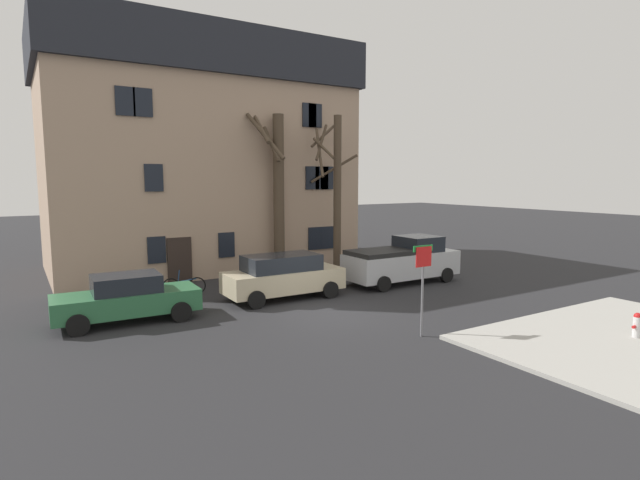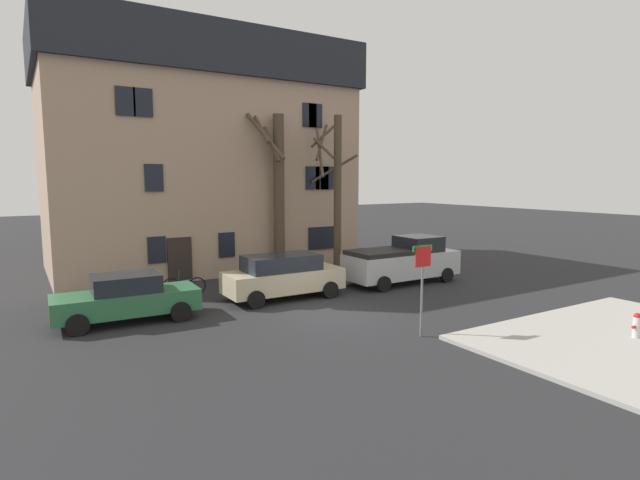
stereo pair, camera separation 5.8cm
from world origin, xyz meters
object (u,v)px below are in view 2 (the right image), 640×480
street_sign_pole (422,273)px  fire_hydrant (637,325)px  tree_bare_mid (336,188)px  tree_bare_near (278,189)px  bicycle_leaning (184,286)px  car_beige_wagon (283,276)px  car_green_sedan (127,298)px  pickup_truck_silver (403,261)px  building_main (200,154)px

street_sign_pole → fire_hydrant: bearing=-35.7°
tree_bare_mid → street_sign_pole: (-3.49, -10.11, -2.34)m
tree_bare_mid → fire_hydrant: size_ratio=10.61×
tree_bare_near → bicycle_leaning: bearing=-160.0°
car_beige_wagon → fire_hydrant: 12.03m
tree_bare_mid → car_green_sedan: size_ratio=1.69×
pickup_truck_silver → tree_bare_near: bearing=129.0°
car_green_sedan → tree_bare_mid: bearing=19.4°
tree_bare_near → car_beige_wagon: tree_bare_near is taller
tree_bare_near → car_green_sedan: bearing=-148.9°
building_main → car_green_sedan: (-5.77, -9.60, -5.28)m
bicycle_leaning → street_sign_pole: bearing=-64.0°
building_main → car_green_sedan: building_main is taller
tree_bare_near → pickup_truck_silver: bearing=-51.0°
building_main → bicycle_leaning: bearing=-114.3°
building_main → pickup_truck_silver: building_main is taller
tree_bare_mid → pickup_truck_silver: size_ratio=1.43×
car_green_sedan → pickup_truck_silver: size_ratio=0.85×
car_beige_wagon → street_sign_pole: 6.73m
tree_bare_mid → pickup_truck_silver: (1.23, -3.76, -3.28)m
building_main → fire_hydrant: building_main is taller
pickup_truck_silver → bicycle_leaning: size_ratio=3.29×
bicycle_leaning → pickup_truck_silver: bearing=-17.5°
fire_hydrant → pickup_truck_silver: bearing=92.0°
tree_bare_mid → pickup_truck_silver: tree_bare_mid is taller
tree_bare_mid → car_beige_wagon: bearing=-143.4°
bicycle_leaning → tree_bare_mid: bearing=6.0°
street_sign_pole → bicycle_leaning: size_ratio=1.68×
building_main → fire_hydrant: size_ratio=21.24×
street_sign_pole → pickup_truck_silver: bearing=53.3°
car_green_sedan → street_sign_pole: size_ratio=1.67×
car_beige_wagon → street_sign_pole: (1.34, -6.52, 1.03)m
car_green_sedan → fire_hydrant: (12.38, -9.96, -0.31)m
building_main → car_green_sedan: bearing=-121.0°
car_beige_wagon → pickup_truck_silver: 6.07m
pickup_truck_silver → fire_hydrant: 10.02m
pickup_truck_silver → bicycle_leaning: pickup_truck_silver is taller
building_main → bicycle_leaning: 9.27m
building_main → pickup_truck_silver: bearing=-56.8°
pickup_truck_silver → tree_bare_mid: bearing=108.1°
building_main → tree_bare_mid: 7.87m
bicycle_leaning → car_green_sedan: bearing=-133.2°
tree_bare_near → fire_hydrant: tree_bare_near is taller
car_green_sedan → bicycle_leaning: (2.78, 2.95, -0.44)m
building_main → car_beige_wagon: bearing=-88.9°
street_sign_pole → bicycle_leaning: 10.43m
tree_bare_mid → bicycle_leaning: tree_bare_mid is taller
building_main → tree_bare_near: 5.57m
car_beige_wagon → bicycle_leaning: 4.24m
pickup_truck_silver → fire_hydrant: pickup_truck_silver is taller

